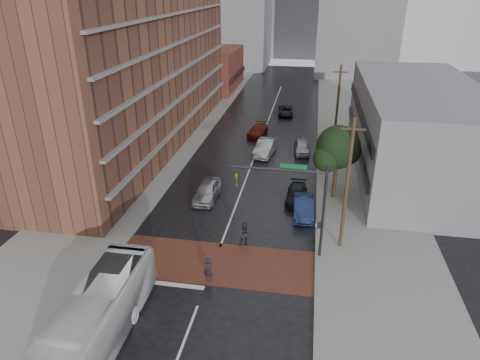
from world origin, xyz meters
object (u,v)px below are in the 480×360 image
(pedestrian_a, at_px, (208,270))
(car_travel_c, at_px, (258,131))
(transit_bus, at_px, (91,326))
(pedestrian_b, at_px, (245,235))
(car_parked_near, at_px, (303,207))
(car_travel_a, at_px, (207,191))
(car_parked_mid, at_px, (296,194))
(suv_travel, at_px, (286,111))
(car_travel_b, at_px, (265,147))
(car_parked_far, at_px, (302,147))

(pedestrian_a, height_order, car_travel_c, pedestrian_a)
(transit_bus, distance_m, pedestrian_b, 12.90)
(transit_bus, xyz_separation_m, car_parked_near, (10.42, 16.75, -0.90))
(car_travel_a, bearing_deg, transit_bus, -94.39)
(pedestrian_b, distance_m, car_parked_mid, 8.70)
(transit_bus, height_order, car_parked_mid, transit_bus)
(car_parked_near, bearing_deg, pedestrian_a, -122.87)
(pedestrian_b, height_order, car_travel_a, pedestrian_b)
(car_travel_c, bearing_deg, car_travel_a, -88.39)
(transit_bus, height_order, pedestrian_b, transit_bus)
(pedestrian_b, distance_m, suv_travel, 35.43)
(car_travel_b, height_order, car_parked_near, car_travel_b)
(pedestrian_a, distance_m, pedestrian_b, 4.82)
(car_travel_a, relative_size, car_parked_far, 1.12)
(pedestrian_a, distance_m, suv_travel, 39.99)
(car_parked_near, relative_size, car_parked_far, 1.09)
(pedestrian_a, bearing_deg, car_travel_a, 105.94)
(pedestrian_a, bearing_deg, car_parked_near, 61.66)
(pedestrian_b, height_order, car_travel_b, pedestrian_b)
(car_travel_c, bearing_deg, transit_bus, -87.68)
(car_parked_mid, xyz_separation_m, car_parked_far, (0.00, 12.20, 0.09))
(car_parked_near, distance_m, car_parked_far, 14.71)
(car_parked_far, bearing_deg, pedestrian_b, -104.00)
(pedestrian_b, relative_size, car_travel_b, 0.37)
(car_parked_mid, bearing_deg, suv_travel, 98.42)
(suv_travel, bearing_deg, car_parked_near, -87.21)
(car_travel_a, bearing_deg, car_parked_mid, 8.13)
(car_travel_b, bearing_deg, car_parked_near, -63.20)
(pedestrian_b, relative_size, car_parked_mid, 0.44)
(car_travel_a, xyz_separation_m, car_parked_near, (8.72, -1.48, -0.05))
(pedestrian_a, xyz_separation_m, car_parked_near, (5.82, 10.02, -0.10))
(transit_bus, relative_size, car_parked_near, 2.58)
(suv_travel, xyz_separation_m, car_parked_near, (3.69, -29.91, 0.12))
(car_parked_mid, height_order, car_parked_far, car_parked_far)
(car_travel_a, distance_m, car_parked_far, 15.45)
(suv_travel, bearing_deg, car_travel_b, -98.08)
(car_parked_near, bearing_deg, car_travel_c, 105.47)
(car_travel_c, bearing_deg, car_travel_b, -66.57)
(transit_bus, xyz_separation_m, car_parked_mid, (9.71, 19.23, -1.03))
(transit_bus, bearing_deg, car_travel_a, 84.43)
(suv_travel, bearing_deg, transit_bus, -102.45)
(car_parked_mid, bearing_deg, car_travel_c, 110.75)
(pedestrian_b, bearing_deg, pedestrian_a, -122.93)
(transit_bus, bearing_deg, pedestrian_a, 55.37)
(car_parked_far, bearing_deg, car_parked_near, -91.70)
(car_travel_c, xyz_separation_m, car_parked_far, (5.82, -5.17, 0.05))
(car_travel_c, bearing_deg, car_parked_far, -33.23)
(car_parked_near, height_order, car_parked_far, car_parked_near)
(pedestrian_a, relative_size, car_parked_mid, 0.40)
(car_travel_b, height_order, car_parked_far, car_travel_b)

